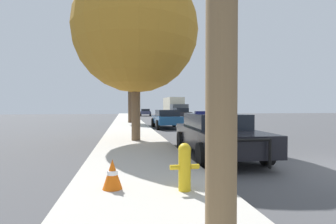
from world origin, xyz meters
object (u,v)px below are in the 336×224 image
car_background_distant (145,112)px  car_background_midblock (167,118)px  tree_sidewalk_near (136,30)px  box_truck (174,107)px  car_background_oncoming (181,113)px  fire_hydrant (185,165)px  traffic_cone (112,174)px  traffic_light (146,84)px  police_car (216,133)px  tree_sidewalk_mid (130,72)px

car_background_distant → car_background_midblock: size_ratio=0.99×
tree_sidewalk_near → box_truck: bearing=75.5°
car_background_distant → car_background_oncoming: car_background_oncoming is taller
fire_hydrant → car_background_distant: (2.74, 42.27, 0.11)m
tree_sidewalk_near → traffic_cone: bearing=-96.1°
traffic_light → fire_hydrant: bearing=-92.8°
fire_hydrant → traffic_cone: fire_hydrant is taller
car_background_oncoming → traffic_cone: car_background_oncoming is taller
tree_sidewalk_near → police_car: bearing=-53.6°
car_background_oncoming → traffic_light: bearing=56.3°
tree_sidewalk_mid → car_background_midblock: bearing=-64.4°
tree_sidewalk_near → car_background_oncoming: bearing=72.2°
police_car → traffic_cone: bearing=49.1°
traffic_light → box_truck: traffic_light is taller
car_background_midblock → box_truck: (4.42, 19.63, 0.89)m
fire_hydrant → box_truck: box_truck is taller
car_background_distant → tree_sidewalk_near: size_ratio=0.55×
car_background_oncoming → tree_sidewalk_near: 22.85m
police_car → fire_hydrant: (-2.01, -3.86, -0.17)m
fire_hydrant → car_background_distant: 42.36m
fire_hydrant → tree_sidewalk_near: tree_sidewalk_near is taller
tree_sidewalk_near → traffic_cone: tree_sidewalk_near is taller
police_car → traffic_light: (-0.98, 16.92, 3.07)m
car_background_oncoming → tree_sidewalk_mid: tree_sidewalk_mid is taller
car_background_distant → tree_sidewalk_near: bearing=-91.3°
police_car → box_truck: bearing=-96.3°
car_background_midblock → tree_sidewalk_mid: bearing=114.7°
fire_hydrant → tree_sidewalk_mid: bearing=91.3°
car_background_midblock → car_background_distant: bearing=87.9°
traffic_cone → traffic_light: bearing=83.5°
box_truck → traffic_cone: box_truck is taller
police_car → tree_sidewalk_near: tree_sidewalk_near is taller
traffic_light → car_background_distant: bearing=85.4°
police_car → car_background_midblock: size_ratio=1.25×
fire_hydrant → car_background_midblock: 15.40m
police_car → car_background_oncoming: police_car is taller
car_background_midblock → box_truck: box_truck is taller
fire_hydrant → box_truck: bearing=79.3°
tree_sidewalk_near → traffic_cone: (-0.75, -7.00, -4.69)m
car_background_distant → tree_sidewalk_near: (-3.29, -34.94, 4.39)m
box_truck → tree_sidewalk_near: 28.66m
police_car → tree_sidewalk_near: size_ratio=0.69×
fire_hydrant → tree_sidewalk_mid: size_ratio=0.13×
car_background_distant → box_truck: (3.85, -7.40, 0.95)m
box_truck → tree_sidewalk_mid: bearing=61.0°
car_background_oncoming → traffic_cone: bearing=75.0°
box_truck → traffic_cone: 35.46m
car_background_distant → traffic_light: bearing=-90.4°
police_car → car_background_oncoming: (4.29, 24.84, 0.03)m
traffic_light → tree_sidewalk_near: tree_sidewalk_near is taller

